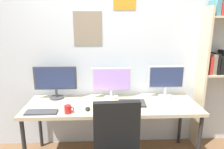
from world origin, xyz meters
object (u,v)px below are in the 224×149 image
keyboard_center (113,111)px  laptop_closed (132,103)px  monitor_left (56,80)px  computer_mouse (88,109)px  keyboard_left (41,112)px  keyboard_right (183,109)px  monitor_right (166,80)px  monitor_center (111,81)px  coffee_mug (68,109)px  desk (112,108)px

keyboard_center → laptop_closed: size_ratio=1.04×
monitor_left → computer_mouse: bearing=-42.5°
monitor_left → keyboard_left: 0.50m
keyboard_right → keyboard_left: bearing=180.0°
monitor_right → keyboard_center: (-0.71, -0.44, -0.22)m
monitor_center → keyboard_left: bearing=-150.4°
computer_mouse → laptop_closed: (0.52, 0.15, -0.00)m
monitor_center → coffee_mug: 0.69m
keyboard_center → keyboard_right: bearing=0.0°
monitor_center → laptop_closed: bearing=-45.5°
monitor_left → keyboard_right: monitor_left is taller
monitor_center → keyboard_right: size_ratio=1.37×
monitor_right → monitor_center: bearing=180.0°
keyboard_center → monitor_center: bearing=90.0°
desk → keyboard_right: 0.81m
keyboard_right → computer_mouse: bearing=177.1°
monitor_right → coffee_mug: size_ratio=4.40×
desk → keyboard_left: size_ratio=6.05×
desk → monitor_center: 0.34m
keyboard_center → computer_mouse: (-0.28, 0.05, 0.01)m
keyboard_left → computer_mouse: 0.50m
keyboard_left → keyboard_right: same height
monitor_center → coffee_mug: bearing=-136.6°
monitor_left → keyboard_center: monitor_left is taller
keyboard_right → coffee_mug: bearing=-179.2°
keyboard_center → keyboard_right: (0.78, 0.00, 0.00)m
desk → laptop_closed: laptop_closed is taller
monitor_right → coffee_mug: 1.30m
monitor_center → computer_mouse: bearing=-126.1°
keyboard_left → monitor_left: bearing=81.0°
monitor_right → laptop_closed: bearing=-153.1°
desk → laptop_closed: (0.24, -0.03, 0.06)m
monitor_center → keyboard_left: (-0.78, -0.44, -0.21)m
computer_mouse → keyboard_left: bearing=-173.9°
monitor_left → laptop_closed: size_ratio=1.68×
monitor_left → computer_mouse: size_ratio=5.59×
monitor_center → keyboard_right: bearing=-29.6°
keyboard_left → keyboard_right: bearing=0.0°
laptop_closed → keyboard_left: bearing=-165.4°
monitor_right → computer_mouse: 1.09m
monitor_right → keyboard_right: 0.50m
monitor_left → computer_mouse: 0.62m
monitor_center → coffee_mug: (-0.49, -0.46, -0.17)m
keyboard_left → laptop_closed: laptop_closed is taller
coffee_mug → keyboard_left: bearing=176.4°
keyboard_left → keyboard_center: size_ratio=1.02×
coffee_mug → keyboard_center: bearing=2.2°
desk → coffee_mug: 0.56m
monitor_center → monitor_right: size_ratio=1.09×
keyboard_left → laptop_closed: size_ratio=1.06×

